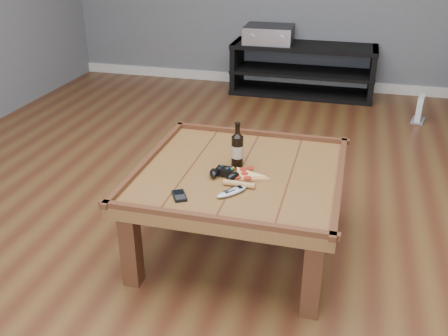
% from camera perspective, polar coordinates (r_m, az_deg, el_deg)
% --- Properties ---
extents(ground, '(6.00, 6.00, 0.00)m').
position_cam_1_polar(ground, '(2.71, 1.70, -8.88)').
color(ground, '#472414').
rests_on(ground, ground).
extents(baseboard, '(5.00, 0.02, 0.10)m').
position_cam_1_polar(baseboard, '(5.39, 9.11, 9.62)').
color(baseboard, silver).
rests_on(baseboard, ground).
extents(coffee_table, '(1.03, 1.03, 0.48)m').
position_cam_1_polar(coffee_table, '(2.51, 1.82, -1.54)').
color(coffee_table, brown).
rests_on(coffee_table, ground).
extents(media_console, '(1.40, 0.45, 0.50)m').
position_cam_1_polar(media_console, '(5.11, 8.95, 10.99)').
color(media_console, black).
rests_on(media_console, ground).
extents(beer_bottle, '(0.06, 0.06, 0.23)m').
position_cam_1_polar(beer_bottle, '(2.50, 1.53, 2.23)').
color(beer_bottle, black).
rests_on(beer_bottle, coffee_table).
extents(game_controller, '(0.17, 0.12, 0.04)m').
position_cam_1_polar(game_controller, '(2.41, 0.04, -0.60)').
color(game_controller, black).
rests_on(game_controller, coffee_table).
extents(pizza_slice, '(0.17, 0.28, 0.03)m').
position_cam_1_polar(pizza_slice, '(2.40, 2.27, -1.01)').
color(pizza_slice, '#B0864D').
rests_on(pizza_slice, coffee_table).
extents(smartphone, '(0.10, 0.11, 0.01)m').
position_cam_1_polar(smartphone, '(2.25, -5.12, -3.17)').
color(smartphone, black).
rests_on(smartphone, coffee_table).
extents(remote_control, '(0.14, 0.16, 0.02)m').
position_cam_1_polar(remote_control, '(2.26, 0.89, -2.73)').
color(remote_control, '#969AA3').
rests_on(remote_control, coffee_table).
extents(av_receiver, '(0.48, 0.41, 0.16)m').
position_cam_1_polar(av_receiver, '(5.08, 5.15, 14.99)').
color(av_receiver, black).
rests_on(av_receiver, media_console).
extents(game_console, '(0.14, 0.20, 0.23)m').
position_cam_1_polar(game_console, '(4.67, 21.47, 6.19)').
color(game_console, gray).
rests_on(game_console, ground).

